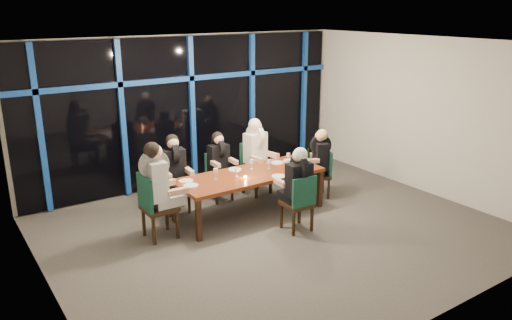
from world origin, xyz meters
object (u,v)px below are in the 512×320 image
at_px(dining_table, 250,177).
at_px(chair_end_left, 153,203).
at_px(chair_far_mid, 218,173).
at_px(diner_far_right, 257,146).
at_px(water_pitcher, 290,165).
at_px(diner_far_mid, 219,156).
at_px(chair_far_right, 254,165).
at_px(diner_near_mid, 298,177).
at_px(chair_far_left, 174,182).
at_px(chair_near_mid, 300,201).
at_px(diner_end_right, 319,153).
at_px(diner_far_left, 174,163).
at_px(wine_bottle, 308,159).
at_px(diner_end_left, 157,176).
at_px(chair_end_right, 322,171).

relative_size(dining_table, chair_end_left, 2.42).
height_order(dining_table, chair_far_mid, chair_far_mid).
distance_m(diner_far_right, water_pitcher, 1.04).
height_order(chair_end_left, diner_far_mid, diner_far_mid).
xyz_separation_m(chair_far_right, chair_end_left, (-2.44, -0.84, 0.03)).
bearing_deg(diner_near_mid, dining_table, -69.47).
xyz_separation_m(chair_far_left, chair_near_mid, (1.29, -1.96, 0.00)).
distance_m(chair_far_mid, diner_far_right, 0.92).
distance_m(chair_far_left, water_pitcher, 2.08).
bearing_deg(chair_far_left, chair_far_mid, 9.56).
distance_m(chair_far_mid, diner_end_right, 1.94).
bearing_deg(chair_far_left, chair_end_left, -124.26).
height_order(diner_end_right, water_pitcher, diner_end_right).
height_order(chair_end_left, chair_near_mid, chair_end_left).
relative_size(chair_near_mid, diner_far_left, 1.03).
distance_m(diner_far_left, diner_end_right, 2.71).
bearing_deg(diner_near_mid, chair_far_right, -97.56).
distance_m(chair_far_left, diner_near_mid, 2.32).
distance_m(chair_end_left, chair_near_mid, 2.32).
relative_size(diner_end_right, wine_bottle, 2.72).
bearing_deg(diner_end_right, chair_far_right, -112.65).
bearing_deg(chair_near_mid, diner_far_left, -50.97).
bearing_deg(diner_end_left, dining_table, -90.80).
relative_size(diner_far_mid, wine_bottle, 2.68).
relative_size(chair_far_mid, diner_end_right, 1.01).
height_order(diner_far_left, diner_far_right, diner_far_right).
bearing_deg(diner_far_left, diner_far_mid, 9.84).
bearing_deg(dining_table, diner_near_mid, -73.78).
xyz_separation_m(dining_table, chair_end_left, (-1.77, 0.02, -0.08)).
distance_m(diner_end_right, water_pitcher, 0.90).
height_order(chair_far_left, chair_far_right, chair_far_right).
height_order(chair_far_mid, water_pitcher, water_pitcher).
bearing_deg(water_pitcher, chair_far_left, 151.40).
distance_m(chair_far_right, chair_end_right, 1.33).
relative_size(dining_table, diner_far_mid, 2.98).
height_order(chair_far_left, chair_end_left, chair_end_left).
height_order(chair_far_left, water_pitcher, chair_far_left).
relative_size(chair_far_left, chair_far_right, 0.95).
relative_size(chair_far_left, chair_near_mid, 1.00).
bearing_deg(chair_far_left, chair_end_right, -14.03).
bearing_deg(diner_far_mid, diner_near_mid, -77.55).
xyz_separation_m(chair_far_left, chair_far_right, (1.69, -0.05, 0.03)).
bearing_deg(water_pitcher, chair_far_right, 96.28).
bearing_deg(diner_end_left, chair_far_right, -70.40).
height_order(diner_far_right, diner_end_right, diner_far_right).
relative_size(chair_near_mid, wine_bottle, 2.96).
bearing_deg(chair_far_mid, dining_table, -83.80).
distance_m(chair_far_mid, chair_near_mid, 2.05).
xyz_separation_m(chair_end_left, diner_far_mid, (1.69, 0.86, 0.26)).
height_order(diner_far_mid, diner_end_left, diner_end_left).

